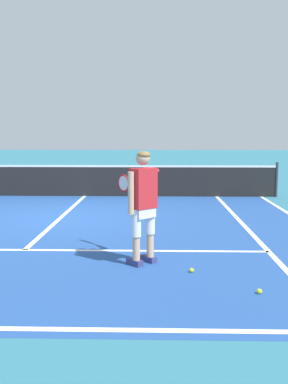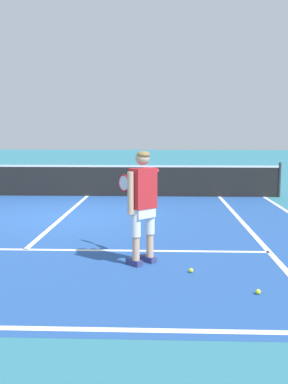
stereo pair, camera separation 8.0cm
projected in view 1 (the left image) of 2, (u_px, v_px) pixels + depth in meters
ground_plane at (61, 217)px, 10.42m from camera, size 80.00×80.00×0.00m
court_inner_surface at (49, 229)px, 9.19m from camera, size 10.98×9.82×0.00m
line_service at (25, 250)px, 7.52m from camera, size 8.23×0.10×0.01m
line_centre_service at (64, 215)px, 10.69m from camera, size 0.10×6.40×0.01m
line_singles_right at (248, 230)px, 9.09m from camera, size 0.10×9.42×0.01m
tennis_net at (84, 180)px, 13.79m from camera, size 11.96×0.08×1.07m
tennis_player at (142, 199)px, 6.62m from camera, size 0.72×1.17×1.71m
tennis_ball_near_feet at (192, 270)px, 6.32m from camera, size 0.07×0.07×0.07m
tennis_ball_by_baseline at (259, 291)px, 5.48m from camera, size 0.07×0.07×0.07m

